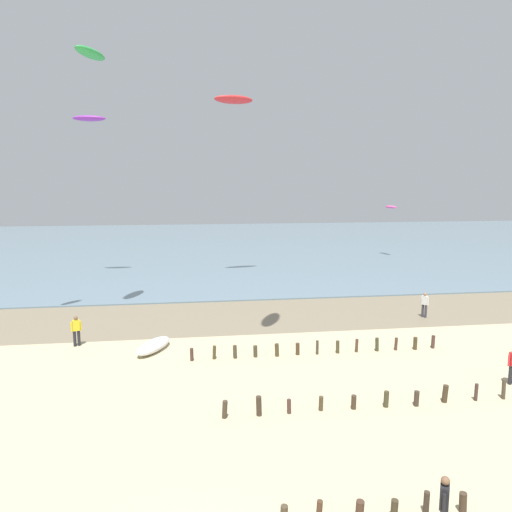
# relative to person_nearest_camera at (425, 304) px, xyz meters

# --- Properties ---
(wet_sand_strip) EXTENTS (120.00, 8.25, 0.01)m
(wet_sand_strip) POSITION_rel_person_nearest_camera_xyz_m (-15.55, 1.99, -0.91)
(wet_sand_strip) COLOR #84755B
(wet_sand_strip) RESTS_ON ground
(sea) EXTENTS (160.00, 70.00, 0.10)m
(sea) POSITION_rel_person_nearest_camera_xyz_m (-15.55, 41.12, -0.87)
(sea) COLOR slate
(sea) RESTS_ON ground
(groyne_mid) EXTENTS (19.68, 0.37, 0.83)m
(groyne_mid) POSITION_rel_person_nearest_camera_xyz_m (-4.95, -12.08, -0.57)
(groyne_mid) COLOR #443629
(groyne_mid) RESTS_ON ground
(groyne_far) EXTENTS (13.28, 0.32, 0.75)m
(groyne_far) POSITION_rel_person_nearest_camera_xyz_m (-8.90, -5.82, -0.58)
(groyne_far) COLOR #463129
(groyne_far) RESTS_ON ground
(person_nearest_camera) EXTENTS (0.38, 0.49, 1.71)m
(person_nearest_camera) POSITION_rel_person_nearest_camera_xyz_m (0.00, 0.00, 0.00)
(person_nearest_camera) COLOR #383842
(person_nearest_camera) RESTS_ON ground
(person_by_waterline) EXTENTS (0.54, 0.33, 1.71)m
(person_by_waterline) POSITION_rel_person_nearest_camera_xyz_m (-21.82, -2.74, 0.00)
(person_by_waterline) COLOR #232328
(person_by_waterline) RESTS_ON ground
(person_left_flank) EXTENTS (0.37, 0.50, 1.71)m
(person_left_flank) POSITION_rel_person_nearest_camera_xyz_m (-9.36, -19.16, 0.00)
(person_left_flank) COLOR #383842
(person_left_flank) RESTS_ON ground
(grounded_kite) EXTENTS (2.25, 3.03, 0.58)m
(grounded_kite) POSITION_rel_person_nearest_camera_xyz_m (-17.57, -4.13, -0.63)
(grounded_kite) COLOR white
(grounded_kite) RESTS_ON ground
(kite_aloft_0) EXTENTS (3.72, 1.90, 0.98)m
(kite_aloft_0) POSITION_rel_person_nearest_camera_xyz_m (-11.38, 14.74, 15.42)
(kite_aloft_0) COLOR red
(kite_aloft_2) EXTENTS (2.94, 1.09, 0.62)m
(kite_aloft_2) POSITION_rel_person_nearest_camera_xyz_m (-24.26, 16.67, 13.81)
(kite_aloft_2) COLOR purple
(kite_aloft_6) EXTENTS (1.06, 2.36, 0.38)m
(kite_aloft_6) POSITION_rel_person_nearest_camera_xyz_m (8.61, 25.65, 5.22)
(kite_aloft_6) COLOR #E54C99
(kite_aloft_7) EXTENTS (1.99, 3.27, 0.55)m
(kite_aloft_7) POSITION_rel_person_nearest_camera_xyz_m (-21.35, 2.77, 15.93)
(kite_aloft_7) COLOR green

